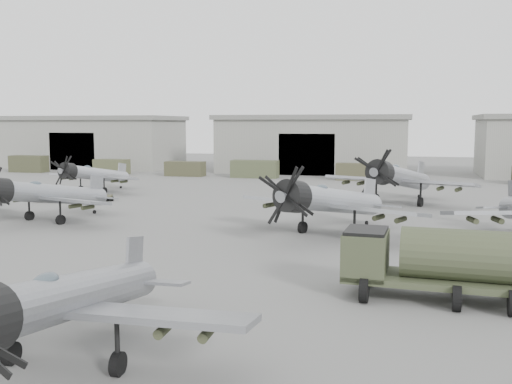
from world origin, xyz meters
TOP-DOWN VIEW (x-y plane):
  - ground at (0.00, 0.00)m, footprint 220.00×220.00m
  - hangar_left at (-38.00, 61.96)m, footprint 29.00×14.80m
  - hangar_center at (0.00, 61.96)m, footprint 29.00×14.80m
  - support_truck_0 at (-42.35, 50.00)m, footprint 5.74×2.20m
  - support_truck_1 at (-28.18, 50.00)m, footprint 5.06×2.20m
  - support_truck_2 at (-16.56, 50.00)m, footprint 5.57×2.20m
  - support_truck_3 at (-6.29, 50.00)m, footprint 6.49×2.20m
  - support_truck_4 at (7.75, 50.00)m, footprint 5.63×2.20m
  - aircraft_near_1 at (4.26, -11.36)m, footprint 11.75×10.57m
  - aircraft_mid_1 at (-12.23, 11.06)m, footprint 11.85×10.66m
  - aircraft_mid_2 at (9.06, 11.08)m, footprint 12.80×11.60m
  - aircraft_far_0 at (-18.77, 28.73)m, footprint 11.16×10.05m
  - aircraft_far_1 at (13.23, 27.63)m, footprint 13.91×12.55m
  - fuel_tanker at (15.35, -1.19)m, footprint 8.02×3.36m
  - tug_trailer at (-17.40, 21.66)m, footprint 6.83×3.64m

SIDE VIEW (x-z plane):
  - ground at x=0.00m, z-range 0.00..0.00m
  - tug_trailer at x=-17.40m, z-range -0.17..1.20m
  - support_truck_2 at x=-16.56m, z-range 0.00..2.08m
  - support_truck_1 at x=-28.18m, z-range 0.00..2.20m
  - support_truck_4 at x=7.75m, z-range 0.00..2.23m
  - support_truck_3 at x=-6.29m, z-range 0.00..2.41m
  - support_truck_0 at x=-42.35m, z-range 0.00..2.55m
  - fuel_tanker at x=15.35m, z-range 0.22..3.27m
  - aircraft_far_0 at x=-18.77m, z-range -0.20..4.23m
  - aircraft_near_1 at x=4.26m, z-range -0.21..4.49m
  - aircraft_mid_1 at x=-12.23m, z-range -0.21..4.52m
  - aircraft_mid_2 at x=9.06m, z-range -0.24..5.00m
  - aircraft_far_1 at x=13.23m, z-range -0.25..5.35m
  - hangar_left at x=-38.00m, z-range 0.02..8.72m
  - hangar_center at x=0.00m, z-range 0.02..8.72m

